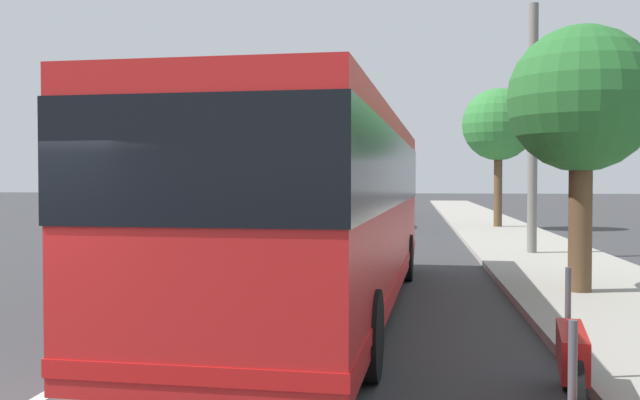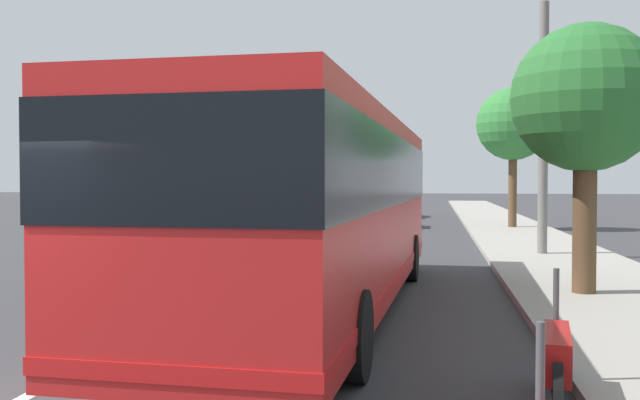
{
  "view_description": "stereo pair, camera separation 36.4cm",
  "coord_description": "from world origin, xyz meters",
  "px_view_note": "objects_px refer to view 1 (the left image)",
  "views": [
    {
      "loc": [
        -5.63,
        -3.67,
        2.18
      ],
      "look_at": [
        6.19,
        -2.11,
        1.84
      ],
      "focal_mm": 39.41,
      "sensor_mm": 36.0,
      "label": 1
    },
    {
      "loc": [
        -5.58,
        -4.03,
        2.18
      ],
      "look_at": [
        6.19,
        -2.11,
        1.84
      ],
      "focal_mm": 39.41,
      "sensor_mm": 36.0,
      "label": 2
    }
  ],
  "objects_px": {
    "coach_bus": "(320,200)",
    "roadside_tree_far_block": "(498,125)",
    "roadside_tree_mid_block": "(581,102)",
    "car_far_distant": "(381,206)",
    "car_oncoming": "(373,212)",
    "motorcycle_far_end": "(572,360)",
    "utility_pole": "(533,131)",
    "car_ahead_same_lane": "(284,208)"
  },
  "relations": [
    {
      "from": "coach_bus",
      "to": "roadside_tree_far_block",
      "type": "xyz_separation_m",
      "value": [
        20.07,
        -5.22,
        2.72
      ]
    },
    {
      "from": "roadside_tree_mid_block",
      "to": "roadside_tree_far_block",
      "type": "xyz_separation_m",
      "value": [
        18.21,
        -0.68,
        0.97
      ]
    },
    {
      "from": "roadside_tree_mid_block",
      "to": "car_far_distant",
      "type": "bearing_deg",
      "value": 9.75
    },
    {
      "from": "roadside_tree_mid_block",
      "to": "car_oncoming",
      "type": "bearing_deg",
      "value": 14.32
    },
    {
      "from": "motorcycle_far_end",
      "to": "roadside_tree_far_block",
      "type": "distance_m",
      "value": 25.16
    },
    {
      "from": "car_oncoming",
      "to": "utility_pole",
      "type": "relative_size",
      "value": 0.55
    },
    {
      "from": "coach_bus",
      "to": "car_oncoming",
      "type": "relative_size",
      "value": 3.11
    },
    {
      "from": "car_ahead_same_lane",
      "to": "roadside_tree_mid_block",
      "type": "distance_m",
      "value": 24.54
    },
    {
      "from": "motorcycle_far_end",
      "to": "car_ahead_same_lane",
      "type": "distance_m",
      "value": 30.01
    },
    {
      "from": "utility_pole",
      "to": "car_oncoming",
      "type": "bearing_deg",
      "value": 23.16
    },
    {
      "from": "coach_bus",
      "to": "motorcycle_far_end",
      "type": "height_order",
      "value": "coach_bus"
    },
    {
      "from": "roadside_tree_mid_block",
      "to": "roadside_tree_far_block",
      "type": "relative_size",
      "value": 0.81
    },
    {
      "from": "car_far_distant",
      "to": "roadside_tree_mid_block",
      "type": "bearing_deg",
      "value": -172.19
    },
    {
      "from": "car_ahead_same_lane",
      "to": "car_oncoming",
      "type": "bearing_deg",
      "value": 51.3
    },
    {
      "from": "utility_pole",
      "to": "motorcycle_far_end",
      "type": "bearing_deg",
      "value": 172.22
    },
    {
      "from": "car_oncoming",
      "to": "roadside_tree_far_block",
      "type": "xyz_separation_m",
      "value": [
        -0.77,
        -5.52,
        3.86
      ]
    },
    {
      "from": "coach_bus",
      "to": "car_far_distant",
      "type": "xyz_separation_m",
      "value": [
        30.22,
        0.33,
        -1.19
      ]
    },
    {
      "from": "car_oncoming",
      "to": "roadside_tree_mid_block",
      "type": "xyz_separation_m",
      "value": [
        -18.98,
        -4.85,
        2.89
      ]
    },
    {
      "from": "roadside_tree_mid_block",
      "to": "car_ahead_same_lane",
      "type": "bearing_deg",
      "value": 23.26
    },
    {
      "from": "coach_bus",
      "to": "roadside_tree_mid_block",
      "type": "relative_size",
      "value": 2.44
    },
    {
      "from": "car_far_distant",
      "to": "car_oncoming",
      "type": "height_order",
      "value": "car_oncoming"
    },
    {
      "from": "motorcycle_far_end",
      "to": "car_far_distant",
      "type": "distance_m",
      "value": 35.03
    },
    {
      "from": "coach_bus",
      "to": "roadside_tree_far_block",
      "type": "height_order",
      "value": "roadside_tree_far_block"
    },
    {
      "from": "coach_bus",
      "to": "roadside_tree_far_block",
      "type": "distance_m",
      "value": 20.92
    },
    {
      "from": "motorcycle_far_end",
      "to": "car_far_distant",
      "type": "relative_size",
      "value": 0.5
    },
    {
      "from": "roadside_tree_far_block",
      "to": "utility_pole",
      "type": "relative_size",
      "value": 0.87
    },
    {
      "from": "coach_bus",
      "to": "car_ahead_same_lane",
      "type": "bearing_deg",
      "value": 14.41
    },
    {
      "from": "coach_bus",
      "to": "car_oncoming",
      "type": "height_order",
      "value": "coach_bus"
    },
    {
      "from": "car_ahead_same_lane",
      "to": "roadside_tree_mid_block",
      "type": "relative_size",
      "value": 0.96
    },
    {
      "from": "car_oncoming",
      "to": "motorcycle_far_end",
      "type": "bearing_deg",
      "value": -172.98
    },
    {
      "from": "car_far_distant",
      "to": "roadside_tree_mid_block",
      "type": "height_order",
      "value": "roadside_tree_mid_block"
    },
    {
      "from": "motorcycle_far_end",
      "to": "car_far_distant",
      "type": "height_order",
      "value": "car_far_distant"
    },
    {
      "from": "car_oncoming",
      "to": "roadside_tree_mid_block",
      "type": "bearing_deg",
      "value": -166.02
    },
    {
      "from": "car_ahead_same_lane",
      "to": "utility_pole",
      "type": "relative_size",
      "value": 0.67
    },
    {
      "from": "motorcycle_far_end",
      "to": "car_far_distant",
      "type": "bearing_deg",
      "value": 14.05
    },
    {
      "from": "car_far_distant",
      "to": "car_ahead_same_lane",
      "type": "distance_m",
      "value": 7.63
    },
    {
      "from": "car_far_distant",
      "to": "roadside_tree_mid_block",
      "type": "xyz_separation_m",
      "value": [
        -28.36,
        -4.87,
        2.94
      ]
    },
    {
      "from": "car_ahead_same_lane",
      "to": "roadside_tree_far_block",
      "type": "xyz_separation_m",
      "value": [
        -4.18,
        -10.3,
        3.85
      ]
    },
    {
      "from": "car_ahead_same_lane",
      "to": "coach_bus",
      "type": "bearing_deg",
      "value": 8.64
    },
    {
      "from": "motorcycle_far_end",
      "to": "roadside_tree_far_block",
      "type": "relative_size",
      "value": 0.35
    },
    {
      "from": "car_far_distant",
      "to": "utility_pole",
      "type": "height_order",
      "value": "utility_pole"
    },
    {
      "from": "roadside_tree_mid_block",
      "to": "roadside_tree_far_block",
      "type": "height_order",
      "value": "roadside_tree_far_block"
    }
  ]
}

